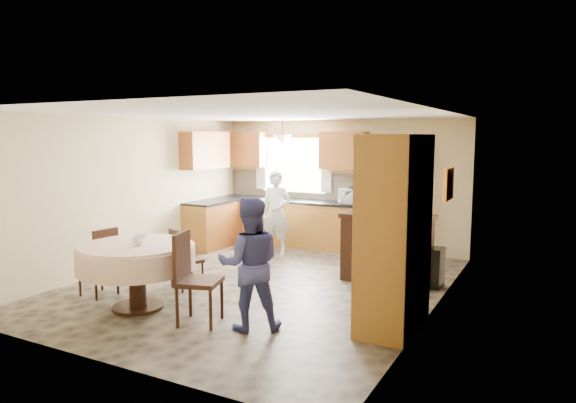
% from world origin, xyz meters
% --- Properties ---
extents(floor, '(5.00, 6.00, 0.01)m').
position_xyz_m(floor, '(0.00, 0.00, 0.00)').
color(floor, '#6B5E4A').
rests_on(floor, ground).
extents(ceiling, '(5.00, 6.00, 0.01)m').
position_xyz_m(ceiling, '(0.00, 0.00, 2.50)').
color(ceiling, white).
rests_on(ceiling, wall_back).
extents(wall_back, '(5.00, 0.02, 2.50)m').
position_xyz_m(wall_back, '(0.00, 3.00, 1.25)').
color(wall_back, '#C9B681').
rests_on(wall_back, floor).
extents(wall_front, '(5.00, 0.02, 2.50)m').
position_xyz_m(wall_front, '(0.00, -3.00, 1.25)').
color(wall_front, '#C9B681').
rests_on(wall_front, floor).
extents(wall_left, '(0.02, 6.00, 2.50)m').
position_xyz_m(wall_left, '(-2.50, 0.00, 1.25)').
color(wall_left, '#C9B681').
rests_on(wall_left, floor).
extents(wall_right, '(0.02, 6.00, 2.50)m').
position_xyz_m(wall_right, '(2.50, 0.00, 1.25)').
color(wall_right, '#C9B681').
rests_on(wall_right, floor).
extents(window, '(1.40, 0.03, 1.10)m').
position_xyz_m(window, '(-1.00, 2.98, 1.60)').
color(window, white).
rests_on(window, wall_back).
extents(curtain_left, '(0.22, 0.02, 1.15)m').
position_xyz_m(curtain_left, '(-1.75, 2.93, 1.65)').
color(curtain_left, white).
rests_on(curtain_left, wall_back).
extents(curtain_right, '(0.22, 0.02, 1.15)m').
position_xyz_m(curtain_right, '(-0.25, 2.93, 1.65)').
color(curtain_right, white).
rests_on(curtain_right, wall_back).
extents(base_cab_back, '(3.30, 0.60, 0.88)m').
position_xyz_m(base_cab_back, '(-0.85, 2.70, 0.44)').
color(base_cab_back, '#B78230').
rests_on(base_cab_back, floor).
extents(counter_back, '(3.30, 0.64, 0.04)m').
position_xyz_m(counter_back, '(-0.85, 2.70, 0.90)').
color(counter_back, black).
rests_on(counter_back, base_cab_back).
extents(base_cab_left, '(0.60, 1.20, 0.88)m').
position_xyz_m(base_cab_left, '(-2.20, 1.80, 0.44)').
color(base_cab_left, '#B78230').
rests_on(base_cab_left, floor).
extents(counter_left, '(0.64, 1.20, 0.04)m').
position_xyz_m(counter_left, '(-2.20, 1.80, 0.90)').
color(counter_left, black).
rests_on(counter_left, base_cab_left).
extents(backsplash, '(3.30, 0.02, 0.55)m').
position_xyz_m(backsplash, '(-0.85, 2.99, 1.18)').
color(backsplash, tan).
rests_on(backsplash, wall_back).
extents(wall_cab_left, '(0.85, 0.33, 0.72)m').
position_xyz_m(wall_cab_left, '(-2.05, 2.83, 1.91)').
color(wall_cab_left, '#AD5B2B').
rests_on(wall_cab_left, wall_back).
extents(wall_cab_right, '(0.90, 0.33, 0.72)m').
position_xyz_m(wall_cab_right, '(0.15, 2.83, 1.91)').
color(wall_cab_right, '#AD5B2B').
rests_on(wall_cab_right, wall_back).
extents(wall_cab_side, '(0.33, 1.20, 0.72)m').
position_xyz_m(wall_cab_side, '(-2.33, 1.80, 1.91)').
color(wall_cab_side, '#AD5B2B').
rests_on(wall_cab_side, wall_left).
extents(oven_tower, '(0.66, 0.62, 2.12)m').
position_xyz_m(oven_tower, '(1.15, 2.69, 1.06)').
color(oven_tower, '#B78230').
rests_on(oven_tower, floor).
extents(oven_upper, '(0.56, 0.01, 0.45)m').
position_xyz_m(oven_upper, '(1.15, 2.38, 1.25)').
color(oven_upper, black).
rests_on(oven_upper, oven_tower).
extents(oven_lower, '(0.56, 0.01, 0.45)m').
position_xyz_m(oven_lower, '(1.15, 2.38, 0.75)').
color(oven_lower, black).
rests_on(oven_lower, oven_tower).
extents(pendant, '(0.36, 0.36, 0.18)m').
position_xyz_m(pendant, '(-1.00, 2.50, 2.12)').
color(pendant, beige).
rests_on(pendant, ceiling).
extents(sideboard, '(1.36, 0.58, 0.97)m').
position_xyz_m(sideboard, '(1.60, 1.00, 0.48)').
color(sideboard, '#331B0E').
rests_on(sideboard, floor).
extents(space_heater, '(0.45, 0.33, 0.58)m').
position_xyz_m(space_heater, '(2.20, 1.05, 0.29)').
color(space_heater, black).
rests_on(space_heater, floor).
extents(cupboard, '(0.58, 1.15, 2.20)m').
position_xyz_m(cupboard, '(2.22, -0.78, 1.10)').
color(cupboard, '#B78230').
rests_on(cupboard, floor).
extents(dining_table, '(1.46, 1.46, 0.83)m').
position_xyz_m(dining_table, '(-0.84, -1.66, 0.65)').
color(dining_table, '#331B0E').
rests_on(dining_table, floor).
extents(chair_left, '(0.44, 0.44, 0.94)m').
position_xyz_m(chair_left, '(-1.63, -1.50, 0.52)').
color(chair_left, '#331B0E').
rests_on(chair_left, floor).
extents(chair_back, '(0.50, 0.50, 0.87)m').
position_xyz_m(chair_back, '(-0.88, -0.73, 0.48)').
color(chair_back, '#331B0E').
rests_on(chair_back, floor).
extents(chair_right, '(0.58, 0.58, 1.08)m').
position_xyz_m(chair_right, '(0.11, -1.73, 0.60)').
color(chair_right, '#331B0E').
rests_on(chair_right, floor).
extents(framed_picture, '(0.06, 0.54, 0.45)m').
position_xyz_m(framed_picture, '(2.47, 0.95, 1.52)').
color(framed_picture, gold).
rests_on(framed_picture, wall_right).
extents(microwave, '(0.59, 0.45, 0.30)m').
position_xyz_m(microwave, '(0.46, 2.65, 1.07)').
color(microwave, silver).
rests_on(microwave, counter_back).
extents(person_sink, '(0.63, 0.47, 1.55)m').
position_xyz_m(person_sink, '(-0.77, 1.84, 0.78)').
color(person_sink, silver).
rests_on(person_sink, floor).
extents(person_dining, '(0.93, 0.88, 1.51)m').
position_xyz_m(person_dining, '(0.80, -1.58, 0.75)').
color(person_dining, '#393D7C').
rests_on(person_dining, floor).
extents(bowl_sideboard, '(0.24, 0.24, 0.05)m').
position_xyz_m(bowl_sideboard, '(1.31, 1.00, 0.99)').
color(bowl_sideboard, '#B2B2B2').
rests_on(bowl_sideboard, sideboard).
extents(bottle_sideboard, '(0.14, 0.14, 0.28)m').
position_xyz_m(bottle_sideboard, '(1.92, 1.00, 1.11)').
color(bottle_sideboard, silver).
rests_on(bottle_sideboard, sideboard).
extents(cup_table, '(0.16, 0.16, 0.10)m').
position_xyz_m(cup_table, '(-0.74, -1.71, 0.88)').
color(cup_table, '#B2B2B2').
rests_on(cup_table, dining_table).
extents(bowl_table, '(0.20, 0.20, 0.06)m').
position_xyz_m(bowl_table, '(-1.02, -1.40, 0.86)').
color(bowl_table, '#B2B2B2').
rests_on(bowl_table, dining_table).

